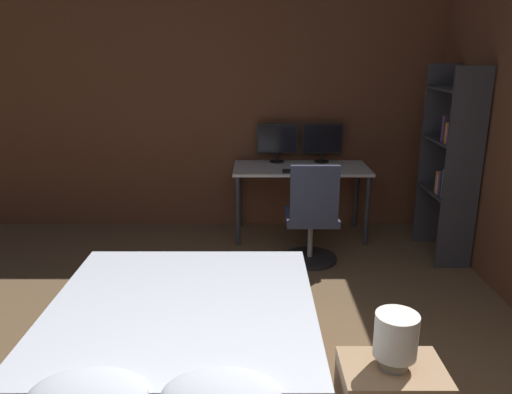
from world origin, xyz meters
The scene contains 10 objects.
wall_back centered at (0.00, 4.12, 1.35)m, with size 12.00×0.06×2.70m.
bed centered at (-0.62, 1.18, 0.23)m, with size 1.64×2.00×0.53m.
bedside_lamp centered at (0.49, 0.57, 0.70)m, with size 0.20×0.20×0.27m.
desk centered at (0.32, 3.72, 0.68)m, with size 1.43×0.68×0.77m.
monitor_left centered at (0.07, 3.95, 1.02)m, with size 0.45×0.16×0.43m.
monitor_right centered at (0.57, 3.95, 1.02)m, with size 0.45×0.16×0.43m.
keyboard centered at (0.32, 3.48, 0.78)m, with size 0.42×0.13×0.02m.
computer_mouse centered at (0.62, 3.48, 0.79)m, with size 0.07×0.05×0.04m.
office_chair centered at (0.36, 2.96, 0.41)m, with size 0.52×0.52×1.00m.
bookshelf centered at (1.68, 3.12, 1.00)m, with size 0.33×0.72×1.84m.
Camera 1 is at (-0.16, -1.46, 1.96)m, focal length 35.00 mm.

